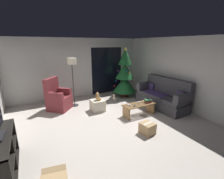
# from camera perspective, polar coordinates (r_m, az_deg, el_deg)

# --- Properties ---
(ground_plane) EXTENTS (7.00, 7.00, 0.00)m
(ground_plane) POSITION_cam_1_polar(r_m,az_deg,el_deg) (4.66, -0.28, -12.92)
(ground_plane) COLOR #BCB2A8
(wall_back) EXTENTS (5.72, 0.12, 2.50)m
(wall_back) POSITION_cam_1_polar(r_m,az_deg,el_deg) (7.00, -12.20, 7.50)
(wall_back) COLOR beige
(wall_back) RESTS_ON ground
(wall_right) EXTENTS (0.12, 6.00, 2.50)m
(wall_right) POSITION_cam_1_polar(r_m,az_deg,el_deg) (6.05, 24.48, 5.08)
(wall_right) COLOR beige
(wall_right) RESTS_ON ground
(patio_door_frame) EXTENTS (1.60, 0.02, 2.20)m
(patio_door_frame) POSITION_cam_1_polar(r_m,az_deg,el_deg) (7.44, -1.91, 7.18)
(patio_door_frame) COLOR silver
(patio_door_frame) RESTS_ON ground
(patio_door_glass) EXTENTS (1.50, 0.02, 2.10)m
(patio_door_glass) POSITION_cam_1_polar(r_m,az_deg,el_deg) (7.43, -1.84, 6.78)
(patio_door_glass) COLOR black
(patio_door_glass) RESTS_ON ground
(couch) EXTENTS (0.89, 1.98, 1.08)m
(couch) POSITION_cam_1_polar(r_m,az_deg,el_deg) (6.08, 17.69, -2.46)
(couch) COLOR #3D3D42
(couch) RESTS_ON ground
(coffee_table) EXTENTS (1.10, 0.40, 0.39)m
(coffee_table) POSITION_cam_1_polar(r_m,az_deg,el_deg) (5.28, 9.64, -6.41)
(coffee_table) COLOR #9E7547
(coffee_table) RESTS_ON ground
(remote_graphite) EXTENTS (0.15, 0.13, 0.02)m
(remote_graphite) POSITION_cam_1_polar(r_m,az_deg,el_deg) (5.01, 8.09, -5.86)
(remote_graphite) COLOR #333338
(remote_graphite) RESTS_ON coffee_table
(remote_white) EXTENTS (0.16, 0.05, 0.02)m
(remote_white) POSITION_cam_1_polar(r_m,az_deg,el_deg) (5.08, 6.29, -5.47)
(remote_white) COLOR silver
(remote_white) RESTS_ON coffee_table
(remote_silver) EXTENTS (0.16, 0.12, 0.02)m
(remote_silver) POSITION_cam_1_polar(r_m,az_deg,el_deg) (5.34, 9.63, -4.54)
(remote_silver) COLOR #ADADB2
(remote_silver) RESTS_ON coffee_table
(book_stack) EXTENTS (0.26, 0.21, 0.11)m
(book_stack) POSITION_cam_1_polar(r_m,az_deg,el_deg) (5.40, 12.83, -3.98)
(book_stack) COLOR #A32D28
(book_stack) RESTS_ON coffee_table
(cell_phone) EXTENTS (0.13, 0.16, 0.01)m
(cell_phone) POSITION_cam_1_polar(r_m,az_deg,el_deg) (5.40, 12.95, -3.32)
(cell_phone) COLOR black
(cell_phone) RESTS_ON book_stack
(christmas_tree) EXTENTS (1.00, 1.00, 2.13)m
(christmas_tree) POSITION_cam_1_polar(r_m,az_deg,el_deg) (6.90, 4.61, 5.07)
(christmas_tree) COLOR #4C1E19
(christmas_tree) RESTS_ON ground
(armchair) EXTENTS (0.97, 0.97, 1.13)m
(armchair) POSITION_cam_1_polar(r_m,az_deg,el_deg) (5.92, -18.86, -3.06)
(armchair) COLOR maroon
(armchair) RESTS_ON ground
(floor_lamp) EXTENTS (0.32, 0.32, 1.78)m
(floor_lamp) POSITION_cam_1_polar(r_m,az_deg,el_deg) (5.84, -14.21, 8.23)
(floor_lamp) COLOR #2D2D30
(floor_lamp) RESTS_ON ground
(media_shelf) EXTENTS (0.40, 1.40, 0.75)m
(media_shelf) POSITION_cam_1_polar(r_m,az_deg,el_deg) (3.54, -35.42, -19.91)
(media_shelf) COLOR black
(media_shelf) RESTS_ON ground
(ottoman) EXTENTS (0.44, 0.44, 0.39)m
(ottoman) POSITION_cam_1_polar(r_m,az_deg,el_deg) (5.57, -5.21, -5.71)
(ottoman) COLOR beige
(ottoman) RESTS_ON ground
(teddy_bear_honey) EXTENTS (0.22, 0.21, 0.29)m
(teddy_bear_honey) POSITION_cam_1_polar(r_m,az_deg,el_deg) (5.45, -5.19, -2.64)
(teddy_bear_honey) COLOR tan
(teddy_bear_honey) RESTS_ON ottoman
(teddy_bear_cream_by_tree) EXTENTS (0.21, 0.20, 0.29)m
(teddy_bear_cream_by_tree) POSITION_cam_1_polar(r_m,az_deg,el_deg) (6.51, 0.83, -3.03)
(teddy_bear_cream_by_tree) COLOR beige
(teddy_bear_cream_by_tree) RESTS_ON ground
(cardboard_box_taped_mid_floor) EXTENTS (0.37, 0.38, 0.29)m
(cardboard_box_taped_mid_floor) POSITION_cam_1_polar(r_m,az_deg,el_deg) (4.35, 12.60, -13.47)
(cardboard_box_taped_mid_floor) COLOR tan
(cardboard_box_taped_mid_floor) RESTS_ON ground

